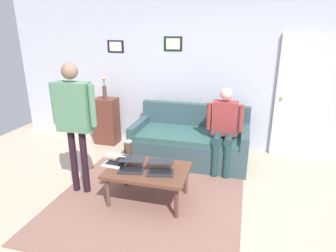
{
  "coord_description": "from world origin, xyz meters",
  "views": [
    {
      "loc": [
        -0.97,
        2.95,
        2.12
      ],
      "look_at": [
        0.05,
        -0.81,
        0.8
      ],
      "focal_mm": 31.12,
      "sensor_mm": 36.0,
      "label": 1
    }
  ],
  "objects_px": {
    "side_shelf": "(107,121)",
    "person_seated": "(224,125)",
    "coffee_table": "(148,172)",
    "flower_vase": "(104,90)",
    "interior_door": "(302,98)",
    "laptop_right": "(116,161)",
    "french_press": "(129,150)",
    "laptop_center": "(132,166)",
    "person_standing": "(74,113)",
    "laptop_left": "(160,169)",
    "couch": "(190,142)"
  },
  "relations": [
    {
      "from": "coffee_table",
      "to": "french_press",
      "type": "height_order",
      "value": "french_press"
    },
    {
      "from": "laptop_left",
      "to": "flower_vase",
      "type": "height_order",
      "value": "flower_vase"
    },
    {
      "from": "side_shelf",
      "to": "person_seated",
      "type": "relative_size",
      "value": 0.68
    },
    {
      "from": "coffee_table",
      "to": "flower_vase",
      "type": "xyz_separation_m",
      "value": [
        1.4,
        -1.68,
        0.64
      ]
    },
    {
      "from": "interior_door",
      "to": "flower_vase",
      "type": "bearing_deg",
      "value": 4.79
    },
    {
      "from": "person_standing",
      "to": "side_shelf",
      "type": "bearing_deg",
      "value": -75.15
    },
    {
      "from": "coffee_table",
      "to": "flower_vase",
      "type": "relative_size",
      "value": 2.6
    },
    {
      "from": "flower_vase",
      "to": "side_shelf",
      "type": "bearing_deg",
      "value": -100.0
    },
    {
      "from": "laptop_left",
      "to": "side_shelf",
      "type": "height_order",
      "value": "side_shelf"
    },
    {
      "from": "laptop_center",
      "to": "person_standing",
      "type": "distance_m",
      "value": 0.98
    },
    {
      "from": "laptop_center",
      "to": "side_shelf",
      "type": "distance_m",
      "value": 2.12
    },
    {
      "from": "laptop_left",
      "to": "flower_vase",
      "type": "distance_m",
      "value": 2.39
    },
    {
      "from": "couch",
      "to": "laptop_right",
      "type": "height_order",
      "value": "couch"
    },
    {
      "from": "coffee_table",
      "to": "flower_vase",
      "type": "height_order",
      "value": "flower_vase"
    },
    {
      "from": "couch",
      "to": "laptop_center",
      "type": "xyz_separation_m",
      "value": [
        0.47,
        1.42,
        0.18
      ]
    },
    {
      "from": "laptop_left",
      "to": "side_shelf",
      "type": "xyz_separation_m",
      "value": [
        1.58,
        -1.71,
        -0.05
      ]
    },
    {
      "from": "person_seated",
      "to": "coffee_table",
      "type": "bearing_deg",
      "value": 53.84
    },
    {
      "from": "laptop_left",
      "to": "interior_door",
      "type": "bearing_deg",
      "value": -132.44
    },
    {
      "from": "coffee_table",
      "to": "flower_vase",
      "type": "distance_m",
      "value": 2.28
    },
    {
      "from": "coffee_table",
      "to": "side_shelf",
      "type": "relative_size",
      "value": 1.16
    },
    {
      "from": "interior_door",
      "to": "side_shelf",
      "type": "xyz_separation_m",
      "value": [
        3.4,
        0.28,
        -0.59
      ]
    },
    {
      "from": "french_press",
      "to": "flower_vase",
      "type": "xyz_separation_m",
      "value": [
        1.06,
        -1.44,
        0.46
      ]
    },
    {
      "from": "laptop_right",
      "to": "side_shelf",
      "type": "relative_size",
      "value": 0.36
    },
    {
      "from": "interior_door",
      "to": "person_seated",
      "type": "height_order",
      "value": "interior_door"
    },
    {
      "from": "laptop_left",
      "to": "flower_vase",
      "type": "relative_size",
      "value": 0.96
    },
    {
      "from": "interior_door",
      "to": "laptop_left",
      "type": "xyz_separation_m",
      "value": [
        1.82,
        1.99,
        -0.54
      ]
    },
    {
      "from": "laptop_left",
      "to": "laptop_right",
      "type": "height_order",
      "value": "laptop_right"
    },
    {
      "from": "laptop_center",
      "to": "french_press",
      "type": "xyz_separation_m",
      "value": [
        0.16,
        -0.3,
        0.08
      ]
    },
    {
      "from": "interior_door",
      "to": "laptop_right",
      "type": "distance_m",
      "value": 3.16
    },
    {
      "from": "laptop_right",
      "to": "french_press",
      "type": "height_order",
      "value": "french_press"
    },
    {
      "from": "interior_door",
      "to": "couch",
      "type": "height_order",
      "value": "interior_door"
    },
    {
      "from": "laptop_center",
      "to": "person_standing",
      "type": "bearing_deg",
      "value": -2.38
    },
    {
      "from": "laptop_left",
      "to": "couch",
      "type": "bearing_deg",
      "value": -94.45
    },
    {
      "from": "couch",
      "to": "laptop_left",
      "type": "bearing_deg",
      "value": 85.55
    },
    {
      "from": "laptop_center",
      "to": "person_seated",
      "type": "relative_size",
      "value": 0.29
    },
    {
      "from": "couch",
      "to": "laptop_left",
      "type": "relative_size",
      "value": 4.96
    },
    {
      "from": "interior_door",
      "to": "laptop_center",
      "type": "height_order",
      "value": "interior_door"
    },
    {
      "from": "french_press",
      "to": "person_standing",
      "type": "xyz_separation_m",
      "value": [
        0.6,
        0.27,
        0.54
      ]
    },
    {
      "from": "couch",
      "to": "laptop_center",
      "type": "distance_m",
      "value": 1.51
    },
    {
      "from": "flower_vase",
      "to": "person_seated",
      "type": "distance_m",
      "value": 2.32
    },
    {
      "from": "side_shelf",
      "to": "french_press",
      "type": "bearing_deg",
      "value": 126.21
    },
    {
      "from": "interior_door",
      "to": "couch",
      "type": "bearing_deg",
      "value": 19.3
    },
    {
      "from": "interior_door",
      "to": "flower_vase",
      "type": "height_order",
      "value": "interior_door"
    },
    {
      "from": "interior_door",
      "to": "flower_vase",
      "type": "distance_m",
      "value": 3.41
    },
    {
      "from": "person_seated",
      "to": "laptop_center",
      "type": "bearing_deg",
      "value": 49.56
    },
    {
      "from": "flower_vase",
      "to": "couch",
      "type": "bearing_deg",
      "value": 169.38
    },
    {
      "from": "laptop_center",
      "to": "coffee_table",
      "type": "bearing_deg",
      "value": -161.69
    },
    {
      "from": "interior_door",
      "to": "laptop_right",
      "type": "bearing_deg",
      "value": 38.3
    },
    {
      "from": "french_press",
      "to": "laptop_center",
      "type": "bearing_deg",
      "value": 117.68
    },
    {
      "from": "couch",
      "to": "laptop_right",
      "type": "xyz_separation_m",
      "value": [
        0.73,
        1.33,
        0.18
      ]
    }
  ]
}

